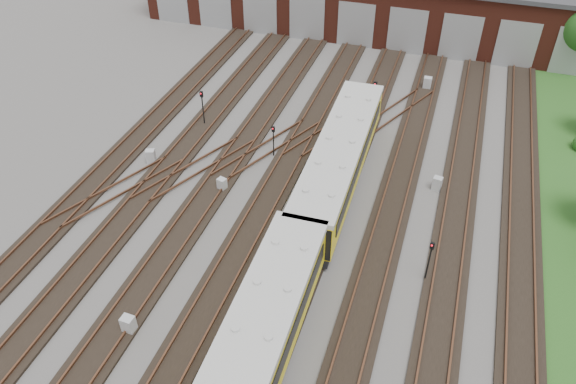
% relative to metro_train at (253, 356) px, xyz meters
% --- Properties ---
extents(ground, '(120.00, 120.00, 0.00)m').
position_rel_metro_train_xyz_m(ground, '(-2.00, 4.59, -2.06)').
color(ground, '#454240').
rests_on(ground, ground).
extents(track_network, '(30.40, 70.00, 0.33)m').
position_rel_metro_train_xyz_m(track_network, '(-2.17, 5.18, -1.95)').
color(track_network, black).
rests_on(track_network, ground).
extents(metro_train, '(3.30, 48.41, 3.38)m').
position_rel_metro_train_xyz_m(metro_train, '(0.00, 0.00, 0.00)').
color(metro_train, black).
rests_on(metro_train, ground).
extents(signal_mast_0, '(0.24, 0.23, 2.99)m').
position_rel_metro_train_xyz_m(signal_mast_0, '(-12.01, 20.34, -0.15)').
color(signal_mast_0, black).
rests_on(signal_mast_0, ground).
extents(signal_mast_1, '(0.22, 0.21, 2.50)m').
position_rel_metro_train_xyz_m(signal_mast_1, '(-5.37, 18.04, -0.45)').
color(signal_mast_1, black).
rests_on(signal_mast_1, ground).
extents(signal_mast_2, '(0.29, 0.27, 3.38)m').
position_rel_metro_train_xyz_m(signal_mast_2, '(0.49, 25.28, 0.10)').
color(signal_mast_2, black).
rests_on(signal_mast_2, ground).
extents(signal_mast_3, '(0.25, 0.24, 2.92)m').
position_rel_metro_train_xyz_m(signal_mast_3, '(6.84, 9.10, -0.20)').
color(signal_mast_3, black).
rests_on(signal_mast_3, ground).
extents(relay_cabinet_0, '(0.76, 0.69, 1.03)m').
position_rel_metro_train_xyz_m(relay_cabinet_0, '(-13.52, 14.48, -1.54)').
color(relay_cabinet_0, '#ADAFB2').
rests_on(relay_cabinet_0, ground).
extents(relay_cabinet_1, '(0.68, 0.61, 0.94)m').
position_rel_metro_train_xyz_m(relay_cabinet_1, '(-7.34, 13.09, -1.59)').
color(relay_cabinet_1, '#ADAFB2').
rests_on(relay_cabinet_1, ground).
extents(relay_cabinet_2, '(0.68, 0.58, 1.08)m').
position_rel_metro_train_xyz_m(relay_cabinet_2, '(-7.19, 0.76, -1.52)').
color(relay_cabinet_2, '#ADAFB2').
rests_on(relay_cabinet_2, ground).
extents(relay_cabinet_3, '(0.68, 0.57, 1.13)m').
position_rel_metro_train_xyz_m(relay_cabinet_3, '(4.05, 31.82, -1.50)').
color(relay_cabinet_3, '#ADAFB2').
rests_on(relay_cabinet_3, ground).
extents(relay_cabinet_4, '(0.67, 0.60, 0.99)m').
position_rel_metro_train_xyz_m(relay_cabinet_4, '(6.49, 17.71, -1.57)').
color(relay_cabinet_4, '#ADAFB2').
rests_on(relay_cabinet_4, ground).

